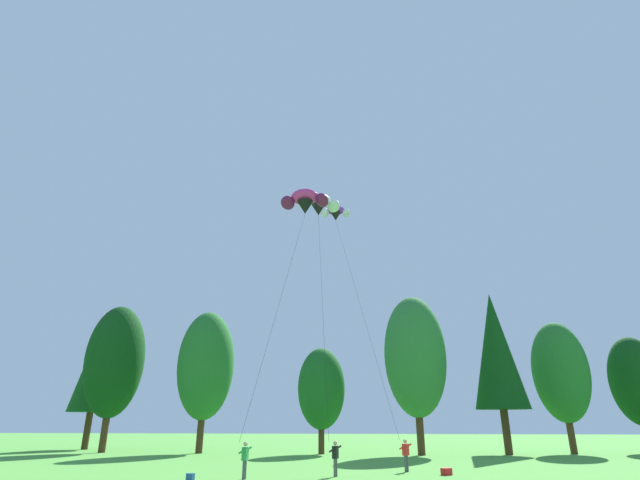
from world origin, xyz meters
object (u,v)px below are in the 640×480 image
(kite_flyer_near, at_px, (245,457))
(kite_flyer_mid, at_px, (335,455))
(parafoil_kite_mid_white, at_px, (319,205))
(backpack, at_px, (190,478))
(parafoil_kite_far_purple, at_px, (336,213))
(kite_flyer_far, at_px, (406,452))
(picnic_cooler, at_px, (446,472))
(parafoil_kite_high_magenta, at_px, (305,202))

(kite_flyer_near, height_order, kite_flyer_mid, same)
(parafoil_kite_mid_white, height_order, backpack, parafoil_kite_mid_white)
(kite_flyer_mid, height_order, parafoil_kite_far_purple, parafoil_kite_far_purple)
(kite_flyer_far, height_order, backpack, kite_flyer_far)
(kite_flyer_far, distance_m, parafoil_kite_mid_white, 21.07)
(parafoil_kite_far_purple, distance_m, picnic_cooler, 24.30)
(kite_flyer_near, xyz_separation_m, kite_flyer_far, (8.03, 4.62, 0.00))
(kite_flyer_near, height_order, parafoil_kite_high_magenta, parafoil_kite_high_magenta)
(kite_flyer_near, distance_m, parafoil_kite_mid_white, 22.46)
(kite_flyer_near, bearing_deg, parafoil_kite_high_magenta, 78.83)
(kite_flyer_near, relative_size, picnic_cooler, 3.25)
(parafoil_kite_far_purple, bearing_deg, kite_flyer_mid, -86.67)
(kite_flyer_near, bearing_deg, kite_flyer_far, 29.88)
(kite_flyer_near, xyz_separation_m, parafoil_kite_high_magenta, (1.63, 8.24, 17.56))
(backpack, bearing_deg, parafoil_kite_high_magenta, -96.82)
(parafoil_kite_high_magenta, distance_m, backpack, 21.17)
(parafoil_kite_far_purple, bearing_deg, kite_flyer_near, -103.38)
(kite_flyer_near, height_order, backpack, kite_flyer_near)
(kite_flyer_far, relative_size, backpack, 4.23)
(kite_flyer_near, relative_size, parafoil_kite_mid_white, 0.09)
(backpack, relative_size, picnic_cooler, 0.77)
(parafoil_kite_high_magenta, height_order, parafoil_kite_mid_white, parafoil_kite_mid_white)
(kite_flyer_far, bearing_deg, picnic_cooler, -37.62)
(kite_flyer_near, relative_size, kite_flyer_mid, 1.00)
(kite_flyer_far, xyz_separation_m, parafoil_kite_mid_white, (-5.73, 7.22, 18.95))
(kite_flyer_far, height_order, parafoil_kite_mid_white, parafoil_kite_mid_white)
(kite_flyer_near, distance_m, kite_flyer_far, 9.27)
(kite_flyer_far, height_order, parafoil_kite_high_magenta, parafoil_kite_high_magenta)
(parafoil_kite_high_magenta, xyz_separation_m, backpack, (-3.71, -9.88, -18.36))
(kite_flyer_near, distance_m, parafoil_kite_high_magenta, 19.46)
(parafoil_kite_high_magenta, bearing_deg, kite_flyer_far, -29.48)
(kite_flyer_mid, xyz_separation_m, parafoil_kite_high_magenta, (-2.67, 6.55, 17.56))
(kite_flyer_mid, bearing_deg, kite_flyer_near, -158.61)
(kite_flyer_mid, distance_m, parafoil_kite_far_purple, 23.49)
(kite_flyer_far, xyz_separation_m, picnic_cooler, (1.96, -1.51, -0.83))
(kite_flyer_mid, xyz_separation_m, parafoil_kite_mid_white, (-1.99, 10.15, 18.95))
(kite_flyer_near, distance_m, kite_flyer_mid, 4.62)
(kite_flyer_near, bearing_deg, picnic_cooler, 17.25)
(kite_flyer_mid, bearing_deg, parafoil_kite_mid_white, 101.11)
(parafoil_kite_far_purple, xyz_separation_m, backpack, (-5.62, -16.49, -20.24))
(kite_flyer_mid, xyz_separation_m, kite_flyer_far, (3.74, 2.93, 0.00))
(backpack, distance_m, picnic_cooler, 12.98)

